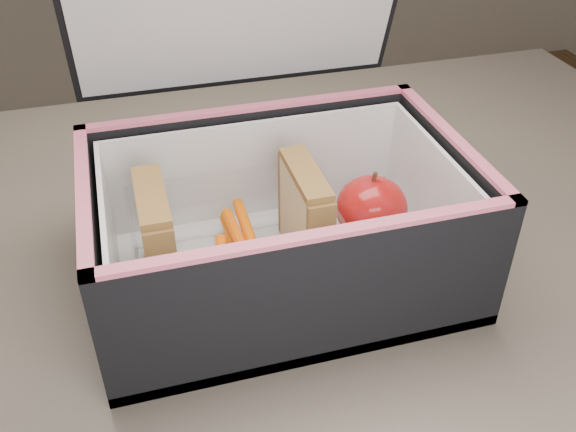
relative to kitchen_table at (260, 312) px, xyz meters
name	(u,v)px	position (x,y,z in m)	size (l,w,h in m)	color
kitchen_table	(260,312)	(0.00, 0.00, 0.00)	(1.20, 0.80, 0.75)	brown
lunch_bag	(279,213)	(0.01, -0.05, 0.16)	(0.33, 0.29, 0.33)	black
plastic_tub	(234,242)	(-0.03, -0.05, 0.14)	(0.18, 0.13, 0.07)	white
sandwich_left	(157,240)	(-0.10, -0.05, 0.16)	(0.03, 0.09, 0.10)	tan
sandwich_right	(305,216)	(0.03, -0.05, 0.16)	(0.02, 0.09, 0.10)	tan
carrot_sticks	(236,257)	(-0.03, -0.05, 0.13)	(0.05, 0.14, 0.03)	#E03B05
paper_napkin	(364,239)	(0.10, -0.04, 0.11)	(0.07, 0.07, 0.01)	white
red_apple	(371,209)	(0.11, -0.04, 0.14)	(0.09, 0.09, 0.07)	#9C0D00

